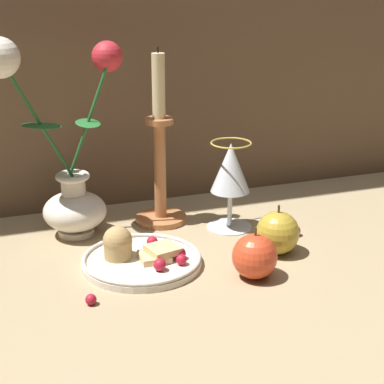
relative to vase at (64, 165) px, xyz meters
name	(u,v)px	position (x,y,z in m)	size (l,w,h in m)	color
ground_plane	(200,258)	(0.18, -0.16, -0.13)	(2.40, 2.40, 0.00)	#9E8966
vase	(64,165)	(0.00, 0.00, 0.00)	(0.23, 0.11, 0.34)	silver
plate_with_pastries	(139,257)	(0.08, -0.15, -0.11)	(0.18, 0.18, 0.06)	silver
wine_glass	(230,172)	(0.27, -0.06, -0.02)	(0.08, 0.08, 0.16)	silver
candlestick	(160,164)	(0.17, 0.01, -0.02)	(0.09, 0.09, 0.31)	#B77042
apple_beside_vase	(278,233)	(0.30, -0.18, -0.09)	(0.07, 0.07, 0.08)	#B2932D
apple_near_glass	(255,256)	(0.23, -0.25, -0.09)	(0.07, 0.07, 0.08)	#D14223
berry_near_plate	(91,300)	(-0.01, -0.25, -0.12)	(0.02, 0.02, 0.02)	#AD192D
berry_front_center	(295,231)	(0.36, -0.13, -0.12)	(0.02, 0.02, 0.02)	#AD192D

